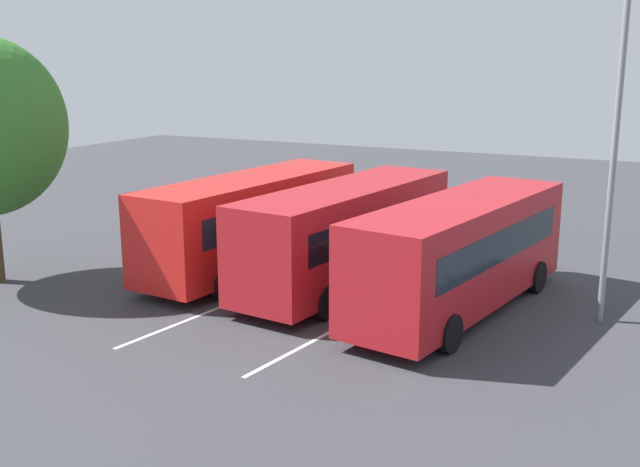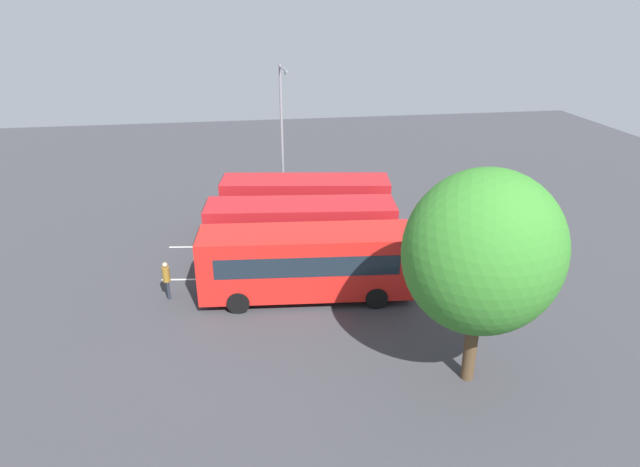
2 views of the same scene
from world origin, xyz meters
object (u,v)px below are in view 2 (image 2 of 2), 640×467
Objects in this scene: bus_center_right at (306,262)px; depot_tree at (483,253)px; bus_far_left at (305,203)px; pedestrian at (166,277)px; bus_center_left at (300,230)px; street_lamp at (282,131)px.

bus_center_right is 8.50m from depot_tree.
depot_tree is at bearing 132.01° from bus_center_right.
bus_far_left reaches higher than pedestrian.
pedestrian is (6.12, 2.69, -0.66)m from bus_center_left.
bus_far_left is at bearing -92.05° from bus_center_right.
depot_tree is at bearing 114.37° from bus_far_left.
street_lamp is at bearing 36.78° from pedestrian.
bus_center_right is at bearing -53.24° from depot_tree.
street_lamp is at bearing -82.44° from bus_center_left.
bus_center_left is 6.72m from pedestrian.
depot_tree is at bearing -55.23° from pedestrian.
pedestrian is at bearing 51.71° from bus_far_left.
bus_center_left is 1.00× the size of bus_center_right.
bus_far_left is 14.40m from depot_tree.
bus_far_left is 3.79m from bus_center_left.
bus_far_left is 1.25× the size of depot_tree.
bus_center_right is at bearing 93.26° from bus_center_left.
bus_center_left is (0.72, 3.72, 0.00)m from bus_far_left.
street_lamp is (0.85, -3.29, 3.26)m from bus_far_left.
bus_center_right reaches higher than pedestrian.
bus_center_left is 1.24× the size of depot_tree.
depot_tree reaches higher than bus_far_left.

